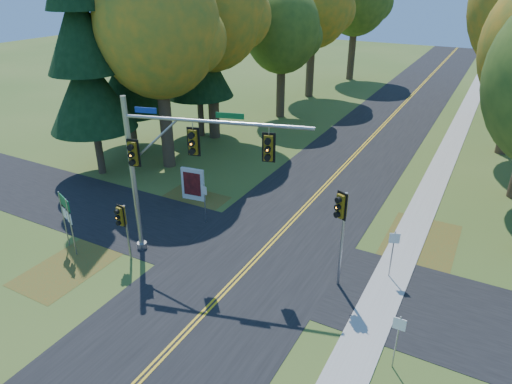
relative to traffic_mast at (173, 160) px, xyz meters
The scene contains 24 objects.
ground 6.13m from the traffic_mast, ahead, with size 160.00×160.00×0.00m, color #3A581F.
road_main 6.12m from the traffic_mast, ahead, with size 8.00×160.00×0.02m, color black.
road_cross 6.32m from the traffic_mast, 24.79° to the left, with size 60.00×6.00×0.02m, color black.
centerline_left 6.05m from the traffic_mast, ahead, with size 0.10×160.00×0.01m, color gold.
centerline_right 6.17m from the traffic_mast, ahead, with size 0.10×160.00×0.01m, color gold.
sidewalk_east 10.90m from the traffic_mast, ahead, with size 1.60×160.00×0.06m, color #9E998E.
leaf_patch_w_near 6.89m from the traffic_mast, 130.02° to the left, with size 4.00×6.00×0.00m, color brown.
leaf_patch_e 12.74m from the traffic_mast, 28.61° to the left, with size 3.50×8.00×0.00m, color brown.
leaf_patch_w_far 7.28m from the traffic_mast, 139.86° to the right, with size 3.00×5.00×0.00m, color brown.
tree_w_a 12.61m from the traffic_mast, 130.42° to the left, with size 8.00×8.00×14.15m.
tree_w_b 18.68m from the traffic_mast, 117.43° to the left, with size 8.60×8.60×15.38m.
tree_w_c 25.00m from the traffic_mast, 104.14° to the left, with size 6.80×6.80×11.91m.
tree_w_d 33.79m from the traffic_mast, 101.47° to the left, with size 8.20×8.20×14.56m.
pine_a 13.04m from the traffic_mast, 153.06° to the left, with size 5.60×5.60×19.48m.
pine_b 16.71m from the traffic_mast, 139.75° to the left, with size 5.60×5.60×17.31m.
pine_c 18.87m from the traffic_mast, 121.40° to the left, with size 5.60×5.60×20.56m.
traffic_mast is the anchor object (origin of this frame).
east_signal_pole 7.84m from the traffic_mast, ahead, with size 0.51×0.62×4.67m.
ped_signal_pole 3.80m from the traffic_mast, 139.01° to the right, with size 0.48×0.55×3.02m.
route_sign_cluster 6.22m from the traffic_mast, 155.31° to the right, with size 1.35×0.58×3.09m.
info_kiosk 7.27m from the traffic_mast, 119.60° to the left, with size 1.49×0.39×2.04m.
reg_sign_e_north 10.58m from the traffic_mast, 17.65° to the left, with size 0.45×0.18×2.42m.
reg_sign_e_south 11.73m from the traffic_mast, 11.54° to the right, with size 0.44×0.06×2.29m.
reg_sign_w 4.78m from the traffic_mast, 102.72° to the left, with size 0.44×0.16×2.33m.
Camera 1 is at (8.91, -14.61, 12.70)m, focal length 32.00 mm.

